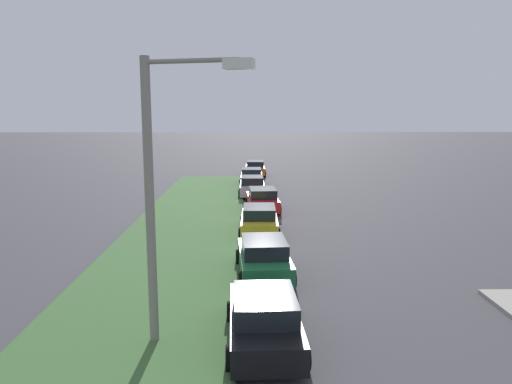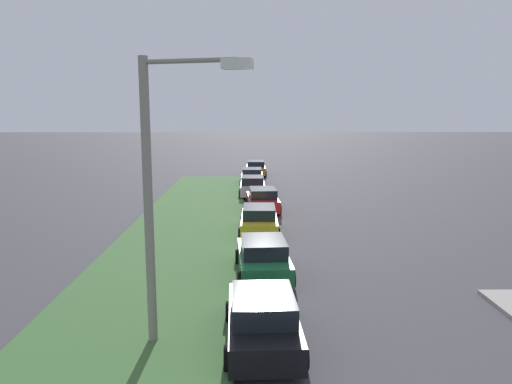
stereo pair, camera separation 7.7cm
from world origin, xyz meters
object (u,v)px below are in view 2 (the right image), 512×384
Objects in this scene: parked_car_black at (263,319)px; parked_car_red at (263,200)px; parked_car_silver at (253,186)px; parked_car_orange at (256,168)px; parked_car_yellow at (259,220)px; parked_car_blue at (252,177)px; parked_car_green at (263,258)px; streetlight at (160,183)px.

parked_car_red is at bearing -3.38° from parked_car_black.
parked_car_black is 1.01× the size of parked_car_silver.
parked_car_red is at bearing -179.90° from parked_car_orange.
parked_car_yellow is 5.85m from parked_car_red.
parked_car_black is 0.99× the size of parked_car_red.
parked_car_black and parked_car_blue have the same top height.
parked_car_yellow is (6.37, 0.01, 0.00)m from parked_car_green.
parked_car_blue is at bearing 175.84° from parked_car_orange.
parked_car_yellow is 1.01× the size of parked_car_silver.
parked_car_black is 11.84m from parked_car_yellow.
parked_car_black is 35.07m from parked_car_orange.
parked_car_yellow is at bearing 179.10° from parked_car_orange.
streetlight is (-23.37, 2.55, 3.67)m from parked_car_silver.
parked_car_blue is at bearing 0.30° from parked_car_silver.
parked_car_black is 1.01× the size of parked_car_orange.
parked_car_yellow and parked_car_silver have the same top height.
parked_car_red is 17.39m from parked_car_orange.
parked_car_black is 4.50m from streetlight.
parked_car_red is 10.98m from parked_car_blue.
parked_car_red is at bearing -4.82° from parked_car_green.
streetlight is at bearing 149.80° from parked_car_green.
streetlight is at bearing 174.75° from parked_car_orange.
parked_car_black is 23.37m from parked_car_silver.
parked_car_yellow and parked_car_red have the same top height.
parked_car_green is at bearing -178.52° from parked_car_blue.
parked_car_yellow and parked_car_blue have the same top height.
streetlight is (0.01, 2.60, 3.67)m from parked_car_black.
streetlight is (-11.84, 2.77, 3.67)m from parked_car_yellow.
parked_car_orange is (29.60, -0.19, 0.00)m from parked_car_green.
parked_car_green and parked_car_blue have the same top height.
parked_car_blue is 6.45m from parked_car_orange.
streetlight is (-28.63, 2.55, 3.67)m from parked_car_blue.
parked_car_green is 6.37m from parked_car_yellow.
parked_car_silver is at bearing -179.12° from parked_car_blue.
parked_car_blue is at bearing -5.09° from streetlight.
parked_car_orange is (17.39, 0.15, 0.00)m from parked_car_red.
parked_car_orange is 35.38m from streetlight.
streetlight is (-5.46, 2.78, 3.67)m from parked_car_green.
parked_car_green is 17.91m from parked_car_silver.
parked_car_black is at bearing -90.12° from streetlight.
parked_car_black is at bearing -179.00° from parked_car_blue.
streetlight reaches higher than parked_car_black.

